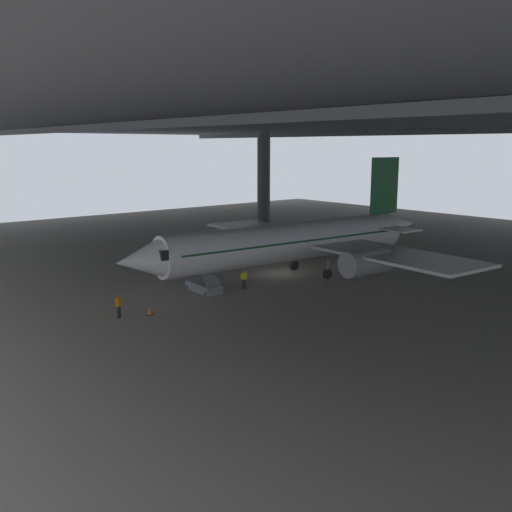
{
  "coord_description": "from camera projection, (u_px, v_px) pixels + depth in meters",
  "views": [
    {
      "loc": [
        38.03,
        -35.47,
        11.84
      ],
      "look_at": [
        1.01,
        -4.46,
        2.45
      ],
      "focal_mm": 39.9,
      "sensor_mm": 36.0,
      "label": 1
    }
  ],
  "objects": [
    {
      "name": "ground_plane",
      "position": [
        286.0,
        274.0,
        53.23
      ],
      "size": [
        110.0,
        110.0,
        0.0
      ],
      "primitive_type": "plane",
      "color": "gray"
    },
    {
      "name": "hangar_structure",
      "position": [
        383.0,
        119.0,
        59.19
      ],
      "size": [
        121.0,
        99.0,
        15.18
      ],
      "color": "#4C4F54",
      "rests_on": "ground_plane"
    },
    {
      "name": "boarding_stairs",
      "position": [
        203.0,
        282.0,
        47.07
      ],
      "size": [
        4.13,
        1.76,
        4.5
      ],
      "color": "slate",
      "rests_on": "ground_plane"
    },
    {
      "name": "airplane_main",
      "position": [
        295.0,
        241.0,
        51.55
      ],
      "size": [
        32.69,
        33.81,
        10.7
      ],
      "color": "white",
      "rests_on": "ground_plane"
    },
    {
      "name": "baggage_tug",
      "position": [
        320.0,
        249.0,
        63.26
      ],
      "size": [
        1.85,
        2.46,
        0.9
      ],
      "color": "yellow",
      "rests_on": "ground_plane"
    },
    {
      "name": "crew_worker_by_stairs",
      "position": [
        244.0,
        278.0,
        47.67
      ],
      "size": [
        0.38,
        0.47,
        1.61
      ],
      "color": "#232838",
      "rests_on": "ground_plane"
    },
    {
      "name": "crew_worker_near_nose",
      "position": [
        119.0,
        304.0,
        39.54
      ],
      "size": [
        0.32,
        0.53,
        1.72
      ],
      "color": "#232838",
      "rests_on": "ground_plane"
    },
    {
      "name": "traffic_cone_orange",
      "position": [
        150.0,
        311.0,
        40.39
      ],
      "size": [
        0.36,
        0.36,
        0.6
      ],
      "color": "black",
      "rests_on": "ground_plane"
    }
  ]
}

